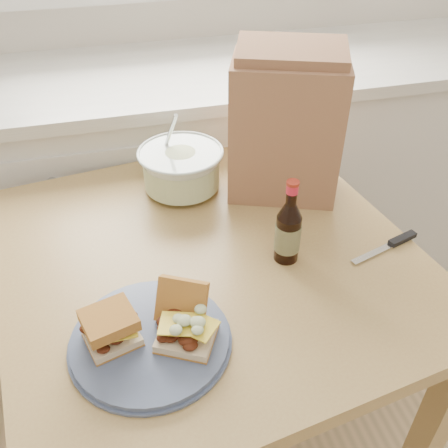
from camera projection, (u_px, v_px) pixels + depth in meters
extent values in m
cube|color=white|center=(198.00, 187.00, 2.00)|extent=(2.40, 0.60, 0.90)
cube|color=silver|center=(194.00, 72.00, 1.71)|extent=(2.50, 0.64, 0.04)
cube|color=tan|center=(208.00, 260.00, 1.18)|extent=(1.07, 1.07, 0.04)
cube|color=tan|center=(428.00, 435.00, 1.25)|extent=(0.07, 0.07, 0.74)
cube|color=tan|center=(41.00, 304.00, 1.60)|extent=(0.07, 0.07, 0.74)
cube|color=tan|center=(273.00, 239.00, 1.86)|extent=(0.07, 0.07, 0.74)
cylinder|color=#495677|center=(150.00, 340.00, 0.96)|extent=(0.30, 0.30, 0.02)
cube|color=beige|center=(112.00, 337.00, 0.94)|extent=(0.11, 0.11, 0.02)
cube|color=yellow|center=(110.00, 327.00, 0.92)|extent=(0.07, 0.07, 0.00)
cube|color=#BA7631|center=(109.00, 320.00, 0.91)|extent=(0.11, 0.11, 0.02)
cube|color=beige|center=(187.00, 336.00, 0.94)|extent=(0.14, 0.13, 0.02)
cube|color=yellow|center=(186.00, 325.00, 0.92)|extent=(0.08, 0.08, 0.00)
cube|color=#BA7631|center=(182.00, 301.00, 0.97)|extent=(0.12, 0.11, 0.09)
cone|color=silver|center=(181.00, 171.00, 1.35)|extent=(0.22, 0.22, 0.12)
cylinder|color=silver|center=(182.00, 173.00, 1.35)|extent=(0.20, 0.20, 0.08)
torus|color=silver|center=(180.00, 152.00, 1.31)|extent=(0.23, 0.23, 0.01)
cylinder|color=silver|center=(169.00, 135.00, 1.31)|extent=(0.04, 0.09, 0.15)
cylinder|color=black|center=(287.00, 238.00, 1.12)|extent=(0.06, 0.06, 0.12)
cone|color=black|center=(290.00, 211.00, 1.07)|extent=(0.06, 0.06, 0.04)
cylinder|color=black|center=(292.00, 194.00, 1.05)|extent=(0.02, 0.02, 0.05)
cylinder|color=red|center=(292.00, 189.00, 1.04)|extent=(0.03, 0.03, 0.02)
cylinder|color=maroon|center=(293.00, 183.00, 1.03)|extent=(0.03, 0.03, 0.01)
cylinder|color=#2E371B|center=(288.00, 237.00, 1.12)|extent=(0.06, 0.06, 0.07)
cube|color=silver|center=(375.00, 252.00, 1.17)|extent=(0.14, 0.06, 0.00)
cube|color=black|center=(402.00, 239.00, 1.20)|extent=(0.08, 0.04, 0.01)
cube|color=#9C6B4B|center=(285.00, 130.00, 1.27)|extent=(0.32, 0.27, 0.36)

